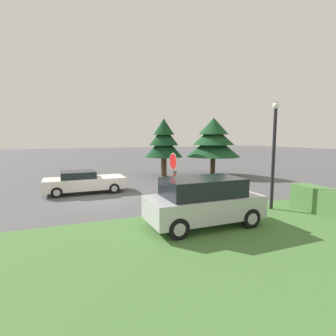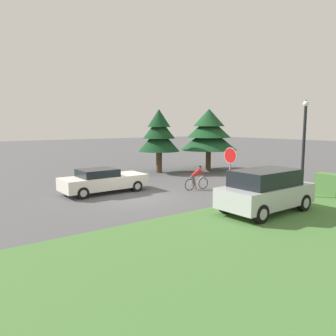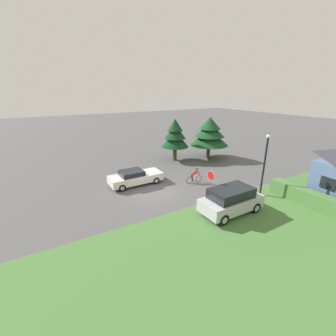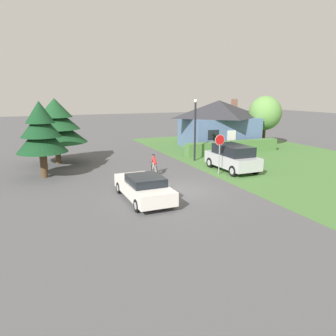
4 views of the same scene
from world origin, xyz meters
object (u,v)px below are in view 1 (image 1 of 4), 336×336
at_px(cyclist, 171,183).
at_px(stop_sign, 173,172).
at_px(sedan_left_lane, 84,182).
at_px(street_lamp, 274,148).
at_px(conifer_tall_far, 213,140).
at_px(parked_suv_right, 203,201).
at_px(conifer_tall_near, 164,141).

xyz_separation_m(cyclist, stop_sign, (4.14, -1.64, 1.29)).
bearing_deg(sedan_left_lane, cyclist, -26.94).
distance_m(street_lamp, conifer_tall_far, 11.04).
relative_size(stop_sign, conifer_tall_far, 0.54).
bearing_deg(parked_suv_right, stop_sign, 112.56).
bearing_deg(conifer_tall_far, conifer_tall_near, -106.32).
height_order(conifer_tall_near, conifer_tall_far, conifer_tall_far).
bearing_deg(conifer_tall_far, stop_sign, -39.13).
distance_m(cyclist, street_lamp, 6.19).
height_order(street_lamp, conifer_tall_far, conifer_tall_far).
bearing_deg(conifer_tall_near, conifer_tall_far, 73.68).
xyz_separation_m(sedan_left_lane, cyclist, (2.42, 4.87, 0.00)).
relative_size(stop_sign, conifer_tall_near, 0.55).
xyz_separation_m(parked_suv_right, street_lamp, (-0.87, 4.24, 1.96)).
bearing_deg(cyclist, street_lamp, -49.89).
bearing_deg(parked_suv_right, sedan_left_lane, 115.09).
bearing_deg(parked_suv_right, conifer_tall_near, 75.25).
distance_m(sedan_left_lane, street_lamp, 11.07).
relative_size(sedan_left_lane, parked_suv_right, 1.07).
relative_size(parked_suv_right, stop_sign, 1.61).
bearing_deg(sedan_left_lane, conifer_tall_far, 16.03).
relative_size(parked_suv_right, street_lamp, 0.88).
relative_size(street_lamp, conifer_tall_near, 1.01).
relative_size(sedan_left_lane, conifer_tall_far, 0.93).
bearing_deg(street_lamp, cyclist, -145.86).
relative_size(street_lamp, conifer_tall_far, 0.99).
xyz_separation_m(cyclist, parked_suv_right, (5.65, -1.00, 0.28)).
bearing_deg(parked_suv_right, street_lamp, 11.06).
bearing_deg(cyclist, conifer_tall_far, 47.95).
height_order(parked_suv_right, conifer_tall_far, conifer_tall_far).
xyz_separation_m(cyclist, street_lamp, (4.78, 3.24, 2.24)).
bearing_deg(cyclist, stop_sign, -105.66).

